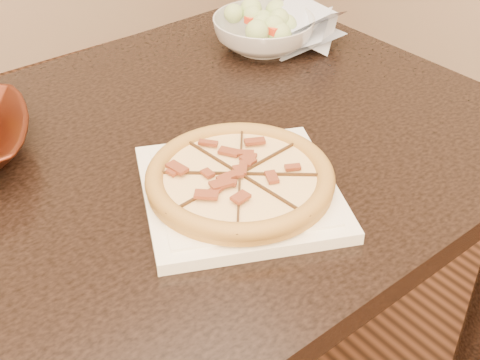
{
  "coord_description": "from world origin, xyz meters",
  "views": [
    {
      "loc": [
        -0.25,
        -0.68,
        1.33
      ],
      "look_at": [
        0.2,
        -0.09,
        0.78
      ],
      "focal_mm": 50.0,
      "sensor_mm": 36.0,
      "label": 1
    }
  ],
  "objects_px": {
    "salad_bowl": "(263,33)",
    "plate": "(240,191)",
    "pizza": "(240,178)",
    "dining_table": "(140,226)"
  },
  "relations": [
    {
      "from": "dining_table",
      "to": "pizza",
      "type": "bearing_deg",
      "value": -61.67
    },
    {
      "from": "pizza",
      "to": "salad_bowl",
      "type": "height_order",
      "value": "salad_bowl"
    },
    {
      "from": "plate",
      "to": "salad_bowl",
      "type": "bearing_deg",
      "value": 47.15
    },
    {
      "from": "pizza",
      "to": "plate",
      "type": "bearing_deg",
      "value": 1.92
    },
    {
      "from": "dining_table",
      "to": "pizza",
      "type": "distance_m",
      "value": 0.23
    },
    {
      "from": "pizza",
      "to": "salad_bowl",
      "type": "bearing_deg",
      "value": 47.15
    },
    {
      "from": "salad_bowl",
      "to": "plate",
      "type": "bearing_deg",
      "value": -132.85
    },
    {
      "from": "plate",
      "to": "salad_bowl",
      "type": "xyz_separation_m",
      "value": [
        0.34,
        0.36,
        0.02
      ]
    },
    {
      "from": "dining_table",
      "to": "plate",
      "type": "height_order",
      "value": "plate"
    },
    {
      "from": "pizza",
      "to": "salad_bowl",
      "type": "distance_m",
      "value": 0.49
    }
  ]
}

